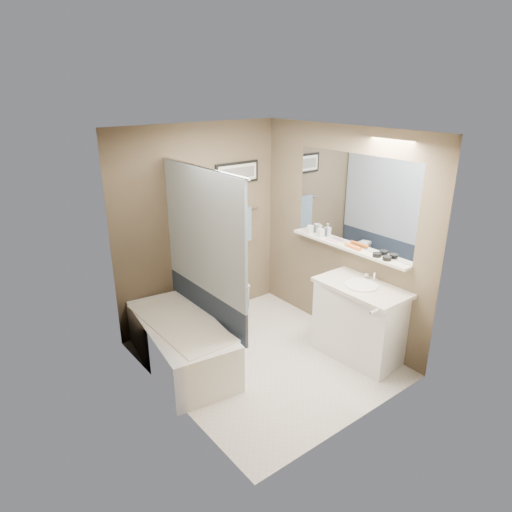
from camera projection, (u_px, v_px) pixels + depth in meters
ground at (264, 359)px, 4.94m from camera, size 2.50×2.50×0.00m
ceiling at (266, 133)px, 4.10m from camera, size 2.20×2.50×0.04m
wall_back at (200, 227)px, 5.43m from camera, size 2.20×0.04×2.40m
wall_front at (363, 299)px, 3.61m from camera, size 2.20×0.04×2.40m
wall_left at (167, 283)px, 3.90m from camera, size 0.04×2.50×2.40m
wall_right at (340, 235)px, 5.14m from camera, size 0.04×2.50×2.40m
tile_surround at (143, 285)px, 4.33m from camera, size 0.02×1.55×2.00m
curtain_rod at (201, 167)px, 4.36m from camera, size 0.02×1.55×0.02m
curtain_upper at (203, 232)px, 4.59m from camera, size 0.03×1.45×1.28m
curtain_lower at (206, 305)px, 4.88m from camera, size 0.03×1.45×0.36m
mirror at (353, 201)px, 4.88m from camera, size 0.02×1.60×1.00m
shelf at (346, 247)px, 5.04m from camera, size 0.12×1.60×0.03m
towel_bar at (238, 211)px, 5.70m from camera, size 0.60×0.02×0.02m
towel at (240, 226)px, 5.74m from camera, size 0.34×0.05×0.44m
art_frame at (237, 173)px, 5.54m from camera, size 0.62×0.02×0.26m
art_mat at (238, 173)px, 5.53m from camera, size 0.56×0.00×0.20m
art_image at (238, 173)px, 5.52m from camera, size 0.50×0.00×0.13m
door at (403, 303)px, 3.99m from camera, size 0.80×0.02×2.00m
door_handle at (374, 311)px, 3.84m from camera, size 0.10×0.02×0.02m
bathtub at (181, 344)px, 4.77m from camera, size 0.90×1.58×0.50m
tub_rim at (180, 322)px, 4.68m from camera, size 0.56×1.36×0.02m
toilet at (225, 301)px, 5.46m from camera, size 0.58×0.78×0.71m
vanity at (359, 323)px, 4.88m from camera, size 0.57×0.94×0.80m
countertop at (362, 287)px, 4.72m from camera, size 0.54×0.96×0.04m
sink_basin at (362, 285)px, 4.70m from camera, size 0.34×0.34×0.01m
faucet_spout at (374, 277)px, 4.80m from camera, size 0.02×0.02×0.10m
faucet_knob at (367, 275)px, 4.89m from camera, size 0.05×0.05×0.05m
candle_bowl_near at (387, 258)px, 4.63m from camera, size 0.09×0.09×0.04m
candle_bowl_far at (377, 255)px, 4.72m from camera, size 0.09×0.09×0.04m
hair_brush_front at (353, 246)px, 4.96m from camera, size 0.05×0.22×0.04m
pink_comb at (332, 241)px, 5.19m from camera, size 0.04×0.16×0.01m
glass_jar at (310, 230)px, 5.44m from camera, size 0.08×0.08×0.10m
soap_bottle at (321, 231)px, 5.30m from camera, size 0.07×0.07×0.15m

